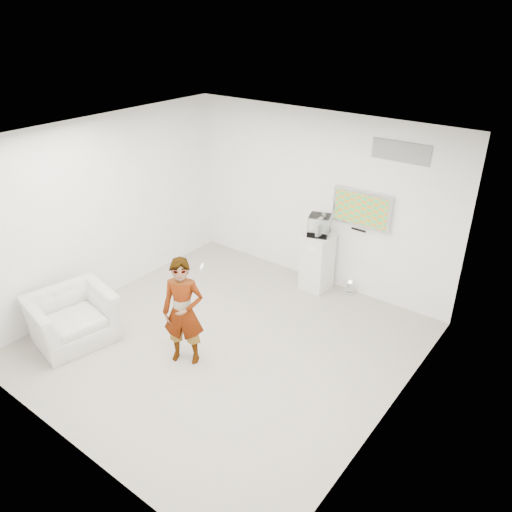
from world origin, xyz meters
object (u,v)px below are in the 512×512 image
(floor_uplight, at_px, (350,287))
(armchair, at_px, (72,317))
(person, at_px, (183,312))
(tv, at_px, (362,209))
(pedestal, at_px, (317,262))

(floor_uplight, bearing_deg, armchair, -126.24)
(armchair, bearing_deg, person, -56.52)
(person, distance_m, floor_uplight, 3.20)
(tv, relative_size, floor_uplight, 4.03)
(person, xyz_separation_m, floor_uplight, (0.99, 2.97, -0.66))
(tv, bearing_deg, floor_uplight, -113.14)
(person, bearing_deg, armchair, 173.23)
(armchair, height_order, floor_uplight, armchair)
(person, bearing_deg, pedestal, 53.07)
(tv, height_order, armchair, tv)
(pedestal, xyz_separation_m, floor_uplight, (0.57, 0.17, -0.39))
(tv, height_order, person, tv)
(tv, bearing_deg, person, -108.61)
(armchair, distance_m, pedestal, 4.04)
(person, height_order, pedestal, person)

